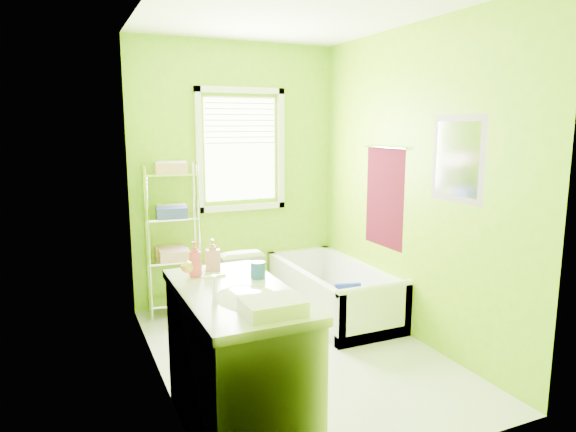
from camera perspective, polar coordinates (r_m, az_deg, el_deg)
name	(u,v)px	position (r m, az deg, el deg)	size (l,w,h in m)	color
ground	(296,353)	(4.23, 0.94, -15.02)	(2.90, 2.90, 0.00)	silver
room_envelope	(297,159)	(3.84, 1.00, 6.39)	(2.14, 2.94, 2.62)	#76AB08
window	(241,143)	(5.18, -5.25, 8.05)	(0.92, 0.05, 1.22)	white
door	(195,284)	(2.66, -10.35, -7.43)	(0.09, 0.80, 2.00)	white
right_wall_decor	(411,183)	(4.38, 13.49, 3.60)	(0.04, 1.48, 1.17)	#450814
bathtub	(333,298)	(5.00, 5.02, -9.05)	(0.72, 1.54, 0.50)	white
toilet	(234,281)	(4.90, -5.98, -7.17)	(0.38, 0.67, 0.69)	white
vanity	(238,359)	(3.07, -5.61, -15.57)	(0.60, 1.17, 1.10)	white
wire_shelf_unit	(174,224)	(4.91, -12.59, -0.83)	(0.51, 0.41, 1.46)	silver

